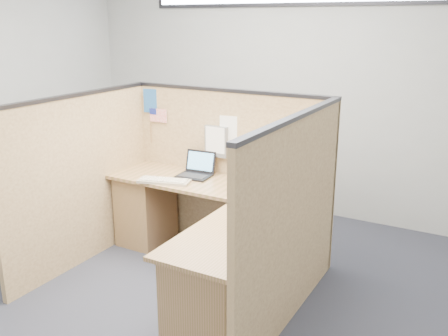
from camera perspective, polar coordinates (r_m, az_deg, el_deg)
The scene contains 13 objects.
floor at distance 4.23m, azimuth -6.21°, elevation -13.67°, with size 5.00×5.00×0.00m, color #1F222D.
wall_back at distance 5.68m, azimuth 6.73°, elevation 9.13°, with size 5.00×5.00×0.00m, color #ABAFB0.
cubicle_partitions at distance 4.23m, azimuth -3.19°, elevation -2.13°, with size 2.06×1.83×1.53m.
l_desk at distance 4.17m, azimuth -2.01°, elevation -7.97°, with size 1.95×1.75×0.73m.
laptop at distance 4.65m, azimuth -3.07°, elevation -0.22°, with size 0.32×0.31×0.22m.
keyboard at distance 4.48m, azimuth -6.87°, elevation -1.47°, with size 0.49×0.28×0.03m.
mouse at distance 4.11m, azimuth 3.32°, elevation -2.96°, with size 0.11×0.07×0.05m, color #BABABF.
hand_forearm at distance 3.98m, azimuth 2.57°, elevation -3.37°, with size 0.11×0.39×0.08m.
blue_poster at distance 5.01m, azimuth -8.29°, elevation 7.59°, with size 0.18×0.00×0.23m, color #205294.
american_flag at distance 4.99m, azimuth -7.75°, elevation 5.86°, with size 0.21×0.01×0.35m.
file_holder at distance 4.63m, azimuth -0.88°, elevation 3.07°, with size 0.23×0.05×0.29m.
paper_left at distance 4.57m, azimuth 0.72°, elevation 4.32°, with size 0.21×0.00×0.26m, color white.
paper_right at distance 4.34m, azimuth 7.87°, elevation 1.99°, with size 0.24×0.00×0.30m, color white.
Camera 1 is at (2.17, -2.95, 2.12)m, focal length 40.00 mm.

